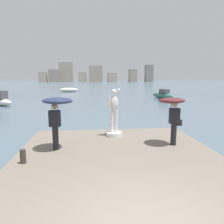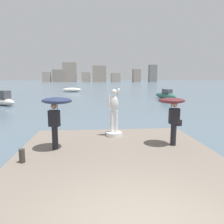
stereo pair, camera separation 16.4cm
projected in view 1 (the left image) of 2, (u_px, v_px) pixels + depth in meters
name	position (u px, v px, depth m)	size (l,w,h in m)	color
ground_plane	(95.00, 93.00, 43.06)	(400.00, 400.00, 0.00)	slate
pier	(125.00, 181.00, 5.99)	(7.14, 10.61, 0.40)	slate
statue_white_figure	(114.00, 118.00, 9.78)	(0.72, 0.92, 2.18)	white
onlooker_left	(57.00, 107.00, 7.81)	(1.35, 1.35, 1.97)	black
onlooker_right	(173.00, 108.00, 8.38)	(1.06, 1.07, 1.91)	black
mooring_bollard	(23.00, 156.00, 6.74)	(0.18, 0.18, 0.44)	#38332D
boat_near	(69.00, 90.00, 45.38)	(4.13, 1.54, 0.89)	silver
boat_mid	(163.00, 95.00, 31.03)	(2.29, 5.08, 1.42)	#336B5B
distant_skyline	(91.00, 75.00, 144.32)	(75.05, 10.09, 12.83)	#A89989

